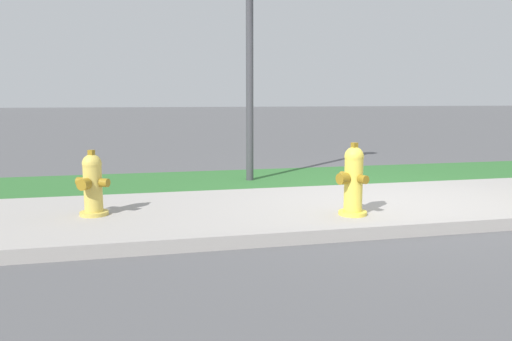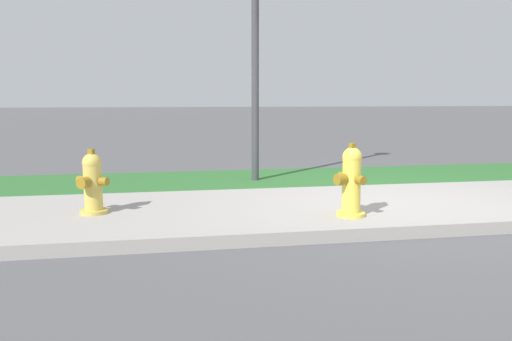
# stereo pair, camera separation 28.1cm
# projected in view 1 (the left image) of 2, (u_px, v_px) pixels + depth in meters

# --- Properties ---
(ground_plane) EXTENTS (120.00, 120.00, 0.00)m
(ground_plane) POSITION_uv_depth(u_px,v_px,m) (394.00, 203.00, 5.99)
(ground_plane) COLOR #515154
(sidewalk_pavement) EXTENTS (18.00, 2.49, 0.01)m
(sidewalk_pavement) POSITION_uv_depth(u_px,v_px,m) (394.00, 202.00, 5.99)
(sidewalk_pavement) COLOR #9E9993
(sidewalk_pavement) RESTS_ON ground
(grass_verge) EXTENTS (18.00, 1.84, 0.01)m
(grass_verge) POSITION_uv_depth(u_px,v_px,m) (329.00, 175.00, 8.08)
(grass_verge) COLOR #2D662D
(grass_verge) RESTS_ON ground
(street_curb) EXTENTS (18.00, 0.16, 0.12)m
(street_curb) POSITION_uv_depth(u_px,v_px,m) (464.00, 225.00, 4.70)
(street_curb) COLOR #9E9993
(street_curb) RESTS_ON ground
(fire_hydrant_mid_block) EXTENTS (0.37, 0.35, 0.71)m
(fire_hydrant_mid_block) POSITION_uv_depth(u_px,v_px,m) (92.00, 185.00, 5.27)
(fire_hydrant_mid_block) COLOR gold
(fire_hydrant_mid_block) RESTS_ON ground
(fire_hydrant_far_end) EXTENTS (0.36, 0.38, 0.78)m
(fire_hydrant_far_end) POSITION_uv_depth(u_px,v_px,m) (353.00, 181.00, 5.28)
(fire_hydrant_far_end) COLOR yellow
(fire_hydrant_far_end) RESTS_ON ground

